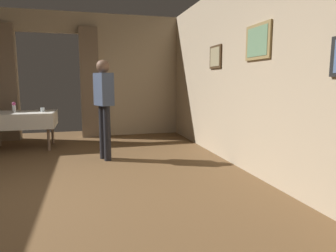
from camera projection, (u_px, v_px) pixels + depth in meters
ground at (14, 203)px, 3.37m from camera, size 10.08×10.08×0.00m
wall_right at (270, 70)px, 3.98m from camera, size 0.16×8.40×3.00m
wall_back at (50, 75)px, 7.14m from camera, size 6.40×0.27×3.00m
dining_table_mid at (22, 117)px, 6.06m from camera, size 1.30×0.96×0.75m
flower_vase_mid at (14, 107)px, 5.95m from camera, size 0.07×0.07×0.21m
glass_mid_b at (43, 110)px, 6.09m from camera, size 0.08×0.08×0.09m
person_waiter_by_doorway at (104, 101)px, 5.13m from camera, size 0.34×0.42×1.72m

